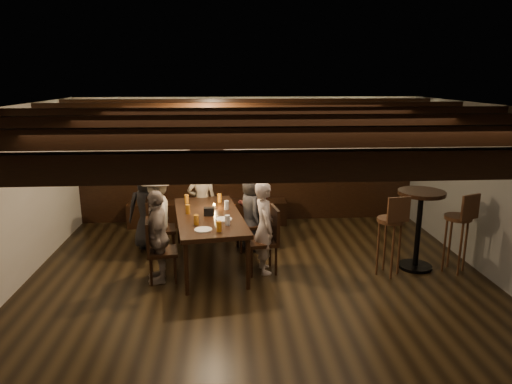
{
  "coord_description": "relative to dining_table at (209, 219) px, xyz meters",
  "views": [
    {
      "loc": [
        -0.44,
        -5.23,
        2.76
      ],
      "look_at": [
        -0.0,
        1.3,
        1.11
      ],
      "focal_mm": 32.0,
      "sensor_mm": 36.0,
      "label": 1
    }
  ],
  "objects": [
    {
      "name": "room",
      "position": [
        0.42,
        0.93,
        0.36
      ],
      "size": [
        7.0,
        7.0,
        7.0
      ],
      "color": "black",
      "rests_on": "ground"
    },
    {
      "name": "dining_table",
      "position": [
        0.0,
        0.0,
        0.0
      ],
      "size": [
        1.22,
        2.19,
        0.78
      ],
      "rotation": [
        0.0,
        0.0,
        0.14
      ],
      "color": "black",
      "rests_on": "floor"
    },
    {
      "name": "chair_left_near",
      "position": [
        -0.78,
        0.34,
        -0.43
      ],
      "size": [
        0.48,
        0.48,
        0.94
      ],
      "rotation": [
        0.0,
        0.0,
        -1.43
      ],
      "color": "black",
      "rests_on": "floor"
    },
    {
      "name": "chair_left_far",
      "position": [
        -0.65,
        -0.55,
        -0.44
      ],
      "size": [
        0.46,
        0.46,
        0.88
      ],
      "rotation": [
        0.0,
        0.0,
        -1.43
      ],
      "color": "black",
      "rests_on": "floor"
    },
    {
      "name": "chair_right_near",
      "position": [
        0.65,
        0.55,
        -0.45
      ],
      "size": [
        0.46,
        0.46,
        0.88
      ],
      "rotation": [
        0.0,
        0.0,
        1.71
      ],
      "color": "black",
      "rests_on": "floor"
    },
    {
      "name": "chair_right_far",
      "position": [
        0.78,
        -0.34,
        -0.42
      ],
      "size": [
        0.5,
        0.5,
        0.96
      ],
      "rotation": [
        0.0,
        0.0,
        1.71
      ],
      "color": "black",
      "rests_on": "floor"
    },
    {
      "name": "person_bench_left",
      "position": [
        -1.02,
        0.76,
        -0.05
      ],
      "size": [
        0.7,
        0.51,
        1.33
      ],
      "primitive_type": "imported",
      "rotation": [
        0.0,
        0.0,
        3.28
      ],
      "color": "#272729",
      "rests_on": "floor"
    },
    {
      "name": "person_bench_centre",
      "position": [
        -0.15,
        1.04,
        -0.03
      ],
      "size": [
        0.54,
        0.39,
        1.36
      ],
      "primitive_type": "imported",
      "rotation": [
        0.0,
        0.0,
        3.28
      ],
      "color": "gray",
      "rests_on": "floor"
    },
    {
      "name": "person_bench_right",
      "position": [
        0.76,
        1.02,
        -0.09
      ],
      "size": [
        0.67,
        0.55,
        1.25
      ],
      "primitive_type": "imported",
      "rotation": [
        0.0,
        0.0,
        3.28
      ],
      "color": "#57241E",
      "rests_on": "floor"
    },
    {
      "name": "person_left_near",
      "position": [
        -0.81,
        0.34,
        -0.03
      ],
      "size": [
        0.63,
        0.95,
        1.38
      ],
      "primitive_type": "imported",
      "rotation": [
        0.0,
        0.0,
        -1.43
      ],
      "color": "#B1A996",
      "rests_on": "floor"
    },
    {
      "name": "person_left_far",
      "position": [
        -0.68,
        -0.55,
        -0.07
      ],
      "size": [
        0.42,
        0.8,
        1.3
      ],
      "primitive_type": "imported",
      "rotation": [
        0.0,
        0.0,
        -1.43
      ],
      "color": "gray",
      "rests_on": "floor"
    },
    {
      "name": "person_right_near",
      "position": [
        0.68,
        0.55,
        -0.07
      ],
      "size": [
        0.49,
        0.68,
        1.28
      ],
      "primitive_type": "imported",
      "rotation": [
        0.0,
        0.0,
        1.71
      ],
      "color": "#29282B",
      "rests_on": "floor"
    },
    {
      "name": "person_right_far",
      "position": [
        0.81,
        -0.34,
        -0.04
      ],
      "size": [
        0.39,
        0.53,
        1.34
      ],
      "primitive_type": "imported",
      "rotation": [
        0.0,
        0.0,
        1.71
      ],
      "color": "#BAA79D",
      "rests_on": "floor"
    },
    {
      "name": "pint_a",
      "position": [
        -0.38,
        0.65,
        0.13
      ],
      "size": [
        0.07,
        0.07,
        0.14
      ],
      "primitive_type": "cylinder",
      "color": "#BF7219",
      "rests_on": "dining_table"
    },
    {
      "name": "pint_b",
      "position": [
        0.16,
        0.68,
        0.13
      ],
      "size": [
        0.07,
        0.07,
        0.14
      ],
      "primitive_type": "cylinder",
      "color": "#BF7219",
      "rests_on": "dining_table"
    },
    {
      "name": "pint_c",
      "position": [
        -0.31,
        0.06,
        0.13
      ],
      "size": [
        0.07,
        0.07,
        0.14
      ],
      "primitive_type": "cylinder",
      "color": "#BF7219",
      "rests_on": "dining_table"
    },
    {
      "name": "pint_d",
      "position": [
        0.27,
        0.24,
        0.13
      ],
      "size": [
        0.07,
        0.07,
        0.14
      ],
      "primitive_type": "cylinder",
      "color": "silver",
      "rests_on": "dining_table"
    },
    {
      "name": "pint_e",
      "position": [
        -0.15,
        -0.48,
        0.13
      ],
      "size": [
        0.07,
        0.07,
        0.14
      ],
      "primitive_type": "cylinder",
      "color": "#BF7219",
      "rests_on": "dining_table"
    },
    {
      "name": "pint_f",
      "position": [
        0.28,
        -0.52,
        0.13
      ],
      "size": [
        0.07,
        0.07,
        0.14
      ],
      "primitive_type": "cylinder",
      "color": "silver",
      "rests_on": "dining_table"
    },
    {
      "name": "pint_g",
      "position": [
        0.16,
        -0.78,
        0.13
      ],
      "size": [
        0.07,
        0.07,
        0.14
      ],
      "primitive_type": "cylinder",
      "color": "#BF7219",
      "rests_on": "dining_table"
    },
    {
      "name": "plate_near",
      "position": [
        -0.05,
        -0.71,
        0.07
      ],
      "size": [
        0.24,
        0.24,
        0.01
      ],
      "primitive_type": "cylinder",
      "color": "white",
      "rests_on": "dining_table"
    },
    {
      "name": "plate_far",
      "position": [
        0.22,
        -0.27,
        0.07
      ],
      "size": [
        0.24,
        0.24,
        0.01
      ],
      "primitive_type": "cylinder",
      "color": "white",
      "rests_on": "dining_table"
    },
    {
      "name": "condiment_caddy",
      "position": [
        0.01,
        -0.05,
        0.12
      ],
      "size": [
        0.15,
        0.1,
        0.12
      ],
      "primitive_type": "cube",
      "color": "black",
      "rests_on": "dining_table"
    },
    {
      "name": "candle",
      "position": [
        0.08,
        0.31,
        0.09
      ],
      "size": [
        0.05,
        0.05,
        0.05
      ],
      "primitive_type": "cylinder",
      "color": "beige",
      "rests_on": "dining_table"
    },
    {
      "name": "high_top_table",
      "position": [
        3.06,
        -0.37,
        0.06
      ],
      "size": [
        0.66,
        0.66,
        1.18
      ],
      "color": "black",
      "rests_on": "floor"
    },
    {
      "name": "bar_stool_left",
      "position": [
        2.56,
        -0.58,
        -0.27
      ],
      "size": [
        0.39,
        0.41,
        1.2
      ],
      "rotation": [
        0.0,
        0.0,
        0.19
      ],
      "color": "#372311",
      "rests_on": "floor"
    },
    {
      "name": "bar_stool_right",
      "position": [
        3.56,
        -0.53,
        -0.27
      ],
      "size": [
        0.42,
        0.43,
        1.2
      ],
      "rotation": [
        0.0,
        0.0,
        0.4
      ],
      "color": "#372311",
      "rests_on": "floor"
    }
  ]
}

